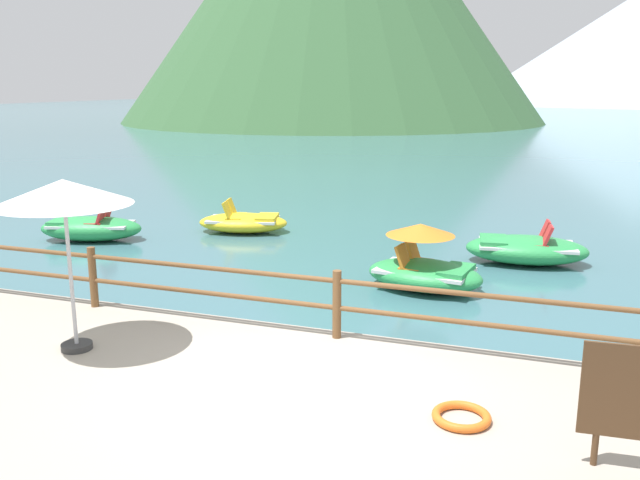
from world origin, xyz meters
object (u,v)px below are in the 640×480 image
Objects in this scene: pedal_boat_1 at (244,222)px; pedal_boat_3 at (91,228)px; life_ring at (461,416)px; pedal_boat_0 at (424,267)px; beach_umbrella at (64,195)px; pedal_boat_2 at (526,249)px.

pedal_boat_1 is 3.80m from pedal_boat_3.
pedal_boat_1 is (-6.87, 9.09, -0.18)m from life_ring.
life_ring is at bearing -75.50° from pedal_boat_0.
pedal_boat_3 is at bearing -145.79° from pedal_boat_1.
pedal_boat_0 is 0.93× the size of pedal_boat_1.
beach_umbrella reaches higher than pedal_boat_2.
pedal_boat_3 is at bearing 126.76° from beach_umbrella.
life_ring is 11.40m from pedal_boat_1.
pedal_boat_0 is at bearing -8.53° from pedal_boat_3.
beach_umbrella is 9.82m from pedal_boat_2.
pedal_boat_0 is at bearing 104.50° from life_ring.
pedal_boat_2 reaches higher than life_ring.
pedal_boat_1 is 0.93× the size of pedal_boat_3.
pedal_boat_1 is at bearing 147.69° from pedal_boat_0.
pedal_boat_0 is 6.40m from pedal_boat_1.
pedal_boat_0 is 0.87× the size of pedal_boat_2.
life_ring is 12.19m from pedal_boat_3.
life_ring is 0.26× the size of pedal_boat_0.
beach_umbrella reaches higher than pedal_boat_3.
pedal_boat_3 is at bearing 171.47° from pedal_boat_0.
pedal_boat_0 reaches higher than life_ring.
pedal_boat_0 is at bearing 56.72° from beach_umbrella.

